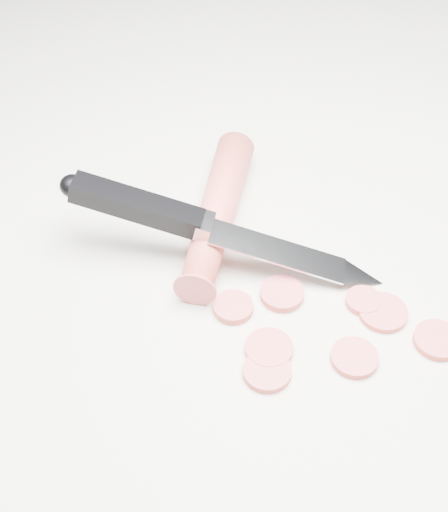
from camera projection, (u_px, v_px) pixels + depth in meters
name	position (u px, v px, depth m)	size (l,w,h in m)	color
ground	(265.00, 280.00, 0.59)	(2.40, 2.40, 0.00)	silver
carrot	(217.00, 211.00, 0.62)	(0.03, 0.03, 0.18)	#E04B3F
carrot_slice_0	(267.00, 371.00, 0.53)	(0.04, 0.04, 0.01)	#CD4A4C
carrot_slice_1	(354.00, 358.00, 0.54)	(0.04, 0.04, 0.01)	#CD4A4C
carrot_slice_2	(233.00, 307.00, 0.57)	(0.03, 0.03, 0.01)	#CD4A4C
carrot_slice_3	(282.00, 294.00, 0.58)	(0.04, 0.04, 0.01)	#CD4A4C
carrot_slice_4	(383.00, 313.00, 0.57)	(0.04, 0.04, 0.01)	#CD4A4C
carrot_slice_5	(269.00, 349.00, 0.54)	(0.04, 0.04, 0.01)	#CD4A4C
carrot_slice_6	(363.00, 301.00, 0.57)	(0.03, 0.03, 0.01)	#CD4A4C
carrot_slice_7	(437.00, 340.00, 0.55)	(0.04, 0.04, 0.01)	#CD4A4C
kitchen_knife	(223.00, 229.00, 0.58)	(0.23, 0.19, 0.07)	#B4B7BB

